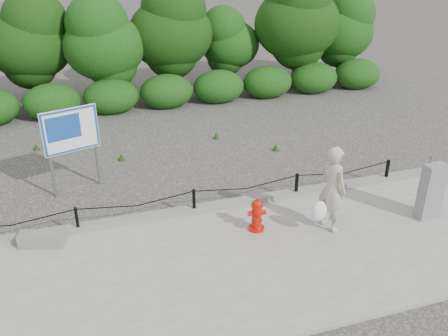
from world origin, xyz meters
TOP-DOWN VIEW (x-y plane):
  - ground at (0.00, 0.00)m, footprint 90.00×90.00m
  - sidewalk at (0.00, -2.00)m, footprint 14.00×4.00m
  - curb at (0.00, 0.05)m, footprint 14.00×0.22m
  - chain_barrier at (0.00, 0.00)m, footprint 10.06×0.06m
  - treeline at (0.92, 8.91)m, footprint 20.00×3.57m
  - fire_hydrant at (1.09, -1.04)m, footprint 0.39×0.41m
  - pedestrian at (2.55, -1.43)m, footprint 0.83×0.78m
  - concrete_block at (-3.21, -0.25)m, footprint 0.92×0.53m
  - utility_cabinet at (4.84, -1.72)m, footprint 0.49×0.35m
  - advertising_sign at (-2.41, 2.05)m, footprint 1.28×0.47m

SIDE VIEW (x-z plane):
  - ground at x=0.00m, z-range 0.00..0.00m
  - sidewalk at x=0.00m, z-range 0.00..0.08m
  - curb at x=0.00m, z-range 0.08..0.22m
  - concrete_block at x=-3.21m, z-range 0.08..0.36m
  - fire_hydrant at x=1.09m, z-range 0.06..0.80m
  - chain_barrier at x=0.00m, z-range 0.16..0.76m
  - utility_cabinet at x=4.84m, z-range 0.02..1.42m
  - pedestrian at x=2.55m, z-range 0.05..1.93m
  - advertising_sign at x=-2.41m, z-range 0.44..2.57m
  - treeline at x=0.92m, z-range 0.07..4.74m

